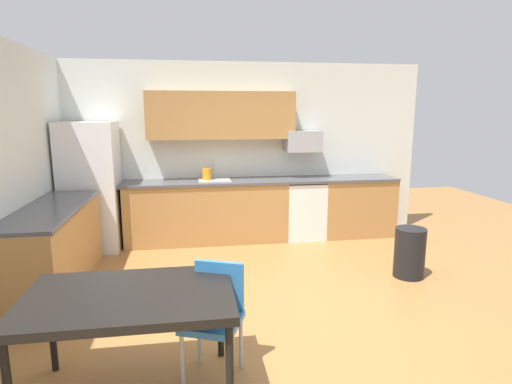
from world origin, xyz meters
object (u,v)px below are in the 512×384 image
(refrigerator, at_px, (91,187))
(chair_near_table, at_px, (215,311))
(microwave, at_px, (303,141))
(dining_table, at_px, (129,302))
(kettle, at_px, (207,175))
(trash_bin, at_px, (410,253))
(oven_range, at_px, (303,209))

(refrigerator, relative_size, chair_near_table, 2.14)
(microwave, bearing_deg, refrigerator, -176.71)
(dining_table, distance_m, chair_near_table, 0.64)
(microwave, xyz_separation_m, chair_near_table, (-1.58, -3.42, -1.00))
(chair_near_table, bearing_deg, dining_table, -163.64)
(kettle, bearing_deg, dining_table, -100.86)
(dining_table, height_order, trash_bin, dining_table)
(kettle, bearing_deg, oven_range, -1.92)
(microwave, bearing_deg, chair_near_table, -114.84)
(microwave, height_order, trash_bin, microwave)
(kettle, bearing_deg, trash_bin, -38.39)
(refrigerator, distance_m, dining_table, 3.55)
(trash_bin, distance_m, kettle, 3.05)
(chair_near_table, height_order, kettle, kettle)
(chair_near_table, height_order, trash_bin, chair_near_table)
(microwave, distance_m, kettle, 1.57)
(kettle, bearing_deg, refrigerator, -175.48)
(refrigerator, bearing_deg, dining_table, -74.21)
(dining_table, xyz_separation_m, kettle, (0.68, 3.54, 0.32))
(oven_range, relative_size, chair_near_table, 1.07)
(chair_near_table, bearing_deg, kettle, 88.40)
(oven_range, distance_m, dining_table, 4.12)
(refrigerator, xyz_separation_m, trash_bin, (3.97, -1.71, -0.61))
(refrigerator, xyz_separation_m, kettle, (1.65, 0.13, 0.11))
(oven_range, bearing_deg, chair_near_table, -115.49)
(refrigerator, height_order, oven_range, refrigerator)
(kettle, bearing_deg, microwave, 1.92)
(microwave, distance_m, trash_bin, 2.39)
(oven_range, relative_size, trash_bin, 1.52)
(dining_table, bearing_deg, trash_bin, 29.63)
(trash_bin, relative_size, kettle, 3.00)
(refrigerator, relative_size, trash_bin, 3.03)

